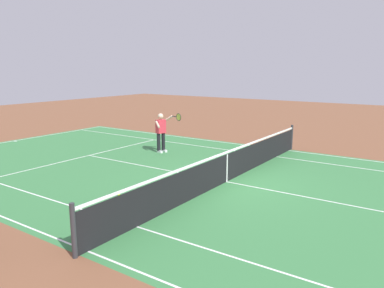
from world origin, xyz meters
name	(u,v)px	position (x,y,z in m)	size (l,w,h in m)	color
ground_plane	(226,182)	(0.00, 0.00, 0.00)	(60.00, 60.00, 0.00)	brown
court_slab	(226,182)	(0.00, 0.00, 0.00)	(24.20, 11.40, 0.00)	#387A42
court_line_markings	(226,182)	(0.00, 0.00, 0.00)	(23.85, 11.05, 0.01)	white
tennis_net	(227,167)	(0.00, 0.00, 0.49)	(0.10, 11.70, 1.08)	#2D2D33
tennis_player_near	(161,131)	(4.33, -2.16, 0.93)	(1.16, 0.75, 1.70)	black
tennis_ball	(119,195)	(1.84, 2.84, 0.03)	(0.07, 0.07, 0.07)	#CCE01E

